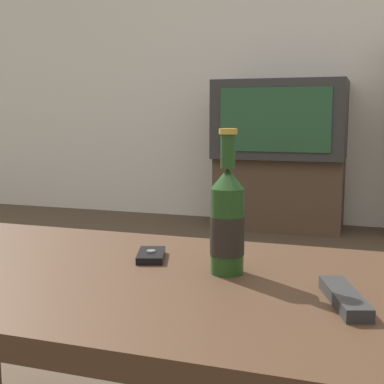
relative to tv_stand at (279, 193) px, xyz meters
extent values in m
cube|color=silver|center=(0.12, 0.26, 1.06)|extent=(8.00, 0.05, 2.60)
cube|color=#422B1C|center=(0.12, -2.76, 0.22)|extent=(1.09, 0.61, 0.04)
cylinder|color=#382417|center=(0.61, -2.52, -0.02)|extent=(0.07, 0.07, 0.45)
cube|color=#4C3828|center=(0.00, 0.00, 0.00)|extent=(0.85, 0.38, 0.48)
cube|color=#2D2D2D|center=(0.00, 0.00, 0.50)|extent=(0.85, 0.49, 0.52)
cube|color=#234C2D|center=(0.00, -0.25, 0.50)|extent=(0.70, 0.01, 0.40)
cylinder|color=#1E4219|center=(0.34, -2.71, 0.32)|extent=(0.06, 0.06, 0.15)
cylinder|color=black|center=(0.34, -2.71, 0.31)|extent=(0.06, 0.06, 0.07)
cone|color=#1E4219|center=(0.34, -2.71, 0.42)|extent=(0.06, 0.06, 0.04)
cylinder|color=#1E4219|center=(0.34, -2.71, 0.46)|extent=(0.03, 0.03, 0.06)
cylinder|color=#B79333|center=(0.34, -2.71, 0.50)|extent=(0.03, 0.03, 0.01)
cube|color=black|center=(0.17, -2.66, 0.25)|extent=(0.08, 0.11, 0.01)
cylinder|color=slate|center=(0.17, -2.66, 0.26)|extent=(0.02, 0.02, 0.00)
cube|color=#282828|center=(0.55, -2.81, 0.25)|extent=(0.09, 0.17, 0.02)
camera|label=1|loc=(0.58, -3.62, 0.53)|focal=50.00mm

